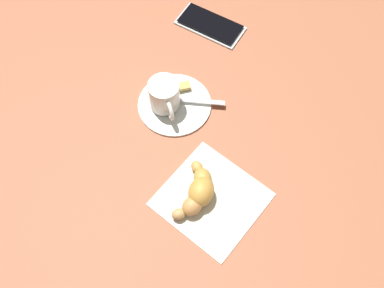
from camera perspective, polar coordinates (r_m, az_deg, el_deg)
The scene contains 8 objects.
ground_plane at distance 0.81m, azimuth 1.47°, elevation -0.88°, with size 1.80×1.80×0.00m, color #A15A3C.
saucer at distance 0.86m, azimuth -2.19°, elevation 5.02°, with size 0.14×0.14×0.01m, color white.
espresso_cup at distance 0.83m, azimuth -3.49°, elevation 6.07°, with size 0.08×0.06×0.06m.
teaspoon at distance 0.85m, azimuth -2.17°, elevation 5.64°, with size 0.11×0.11×0.01m.
sugar_packet at distance 0.87m, azimuth -2.25°, elevation 6.96°, with size 0.06×0.02×0.01m, color tan.
napkin at distance 0.77m, azimuth 2.43°, elevation -6.85°, with size 0.16×0.15×0.00m, color silver.
croissant at distance 0.76m, azimuth 0.82°, elevation -5.95°, with size 0.09×0.10×0.04m.
cell_phone at distance 0.98m, azimuth 2.28°, elevation 14.61°, with size 0.15×0.11×0.01m.
Camera 1 is at (0.28, -0.24, 0.72)m, focal length 42.85 mm.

